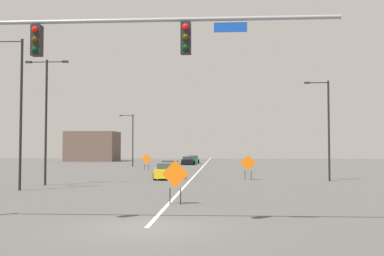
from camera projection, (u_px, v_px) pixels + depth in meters
ground at (147, 228)px, 14.72m from camera, size 202.48×202.48×0.00m
road_centre_stripe at (204, 165)px, 70.80m from camera, size 0.16×112.49×0.01m
traffic_signal_assembly at (40, 59)px, 15.19m from camera, size 15.39×0.44×7.23m
street_lamp_mid_left at (327, 125)px, 35.97m from camera, size 1.98×0.24×8.08m
street_lamp_near_left at (132, 138)px, 64.52m from camera, size 2.03×0.24×7.52m
street_lamp_far_left at (19, 107)px, 28.06m from camera, size 2.34×0.24×9.53m
street_lamp_near_right at (46, 112)px, 31.98m from camera, size 3.11×0.24×8.99m
construction_sign_median_near at (248, 164)px, 37.21m from camera, size 1.30×0.15×2.07m
construction_sign_right_lane at (146, 160)px, 54.38m from camera, size 1.27×0.29×1.96m
construction_sign_median_far at (175, 176)px, 20.95m from camera, size 1.29×0.20×2.06m
car_orange_far at (170, 167)px, 46.89m from camera, size 1.99×4.38×1.37m
car_black_near at (188, 161)px, 72.13m from camera, size 2.10×4.28×1.33m
car_green_mid at (193, 159)px, 79.12m from camera, size 2.01×4.03×1.37m
car_yellow_distant at (169, 171)px, 38.39m from camera, size 2.14×4.58×1.36m
roadside_building_west at (93, 146)px, 91.92m from camera, size 9.90×7.88×6.05m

